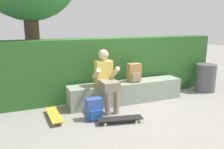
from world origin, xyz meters
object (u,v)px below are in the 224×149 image
Objects in this scene: bench_main at (126,92)px; skateboard_beside_bench at (54,115)px; backpack_on_bench at (134,73)px; trash_bin at (205,78)px; backpack_on_ground at (94,109)px; skateboard_near_person at (120,119)px; person_skater at (106,78)px.

skateboard_beside_bench is (-1.63, -0.31, -0.16)m from bench_main.
backpack_on_bench reaches higher than trash_bin.
bench_main is at bearing 179.86° from trash_bin.
backpack_on_ground is 0.57× the size of trash_bin.
trash_bin is (2.06, 0.00, -0.30)m from backpack_on_bench.
backpack_on_ground is at bearing -24.54° from skateboard_beside_bench.
skateboard_near_person is 2.06× the size of backpack_on_bench.
skateboard_near_person is at bearing -121.50° from bench_main.
person_skater is at bearing -164.69° from backpack_on_bench.
backpack_on_bench is at bearing 15.31° from person_skater.
backpack_on_bench is at bearing 28.29° from backpack_on_ground.
person_skater reaches higher than bench_main.
skateboard_near_person is 1.23m from skateboard_beside_bench.
skateboard_near_person and skateboard_beside_bench have the same top height.
skateboard_near_person is 2.06× the size of backpack_on_ground.
person_skater is (-0.56, -0.21, 0.43)m from bench_main.
person_skater is 1.50× the size of skateboard_beside_bench.
backpack_on_bench reaches higher than backpack_on_ground.
person_skater is 1.47× the size of skateboard_near_person.
backpack_on_bench is at bearing 9.49° from skateboard_beside_bench.
backpack_on_ground is at bearing -169.10° from trash_bin.
bench_main is 1.14m from backpack_on_ground.
trash_bin reaches higher than skateboard_near_person.
bench_main is 6.47× the size of backpack_on_ground.
backpack_on_ground is at bearing -147.01° from bench_main.
bench_main is 1.67m from skateboard_beside_bench.
backpack_on_bench is at bearing 50.91° from skateboard_near_person.
skateboard_beside_bench is 0.75m from backpack_on_ground.
backpack_on_bench is at bearing -179.89° from trash_bin.
backpack_on_bench is 1.00× the size of backpack_on_ground.
skateboard_beside_bench is (-1.06, 0.63, 0.00)m from skateboard_near_person.
person_skater is at bearing 5.35° from skateboard_beside_bench.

